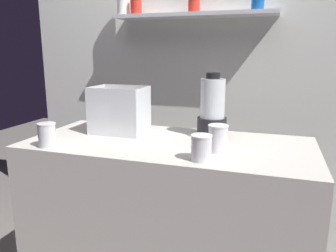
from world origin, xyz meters
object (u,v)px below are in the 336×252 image
blender_pitcher (212,110)px  juice_cup_carrot_left (201,149)px  juice_cup_pomegranate_far_left (47,136)px  carrot_display_bin (120,117)px  juice_cup_pomegranate_middle (218,140)px

blender_pitcher → juice_cup_carrot_left: 0.42m
juice_cup_pomegranate_far_left → juice_cup_carrot_left: juice_cup_pomegranate_far_left is taller
carrot_display_bin → juice_cup_carrot_left: (0.53, -0.33, -0.03)m
blender_pitcher → juice_cup_pomegranate_middle: 0.29m
blender_pitcher → juice_cup_pomegranate_far_left: (-0.69, -0.43, -0.09)m
juice_cup_carrot_left → blender_pitcher: bearing=94.7°
juice_cup_pomegranate_middle → juice_cup_carrot_left: bearing=-107.2°
blender_pitcher → juice_cup_pomegranate_middle: blender_pitcher is taller
blender_pitcher → juice_cup_carrot_left: blender_pitcher is taller
blender_pitcher → juice_cup_carrot_left: bearing=-85.3°
carrot_display_bin → juice_cup_pomegranate_middle: 0.60m
carrot_display_bin → juice_cup_pomegranate_far_left: size_ratio=2.55×
juice_cup_carrot_left → juice_cup_pomegranate_far_left: bearing=-177.8°
carrot_display_bin → juice_cup_pomegranate_far_left: 0.41m
juice_cup_carrot_left → juice_cup_pomegranate_middle: size_ratio=0.88×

